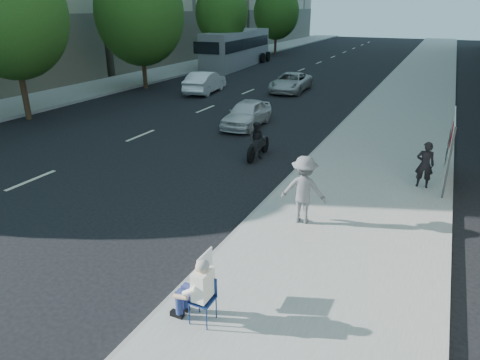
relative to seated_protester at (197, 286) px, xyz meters
The scene contains 16 objects.
ground 2.99m from the seated_protester, 143.26° to the left, with size 160.00×160.00×0.00m, color black.
near_sidewalk 21.79m from the seated_protester, 85.49° to the left, with size 5.00×120.00×0.15m, color gray.
far_sidewalk 28.89m from the seated_protester, 131.25° to the left, with size 4.50×120.00×0.15m, color gray.
tree_far_b 19.18m from the seated_protester, 148.73° to the left, with size 5.40×5.40×8.24m.
tree_far_c 25.72m from the seated_protester, 129.05° to the left, with size 6.00×6.00×8.47m.
tree_far_d 35.74m from the seated_protester, 116.76° to the left, with size 4.80×4.80×7.65m.
tree_far_e 48.58m from the seated_protester, 109.28° to the left, with size 5.40×5.40×7.89m.
seated_protester is the anchor object (origin of this frame).
jogger 4.56m from the seated_protester, 83.09° to the left, with size 1.19×0.68×1.84m, color slate.
pedestrian_woman 9.05m from the seated_protester, 68.75° to the left, with size 0.55×0.36×1.50m, color black.
protest_banner 10.06m from the seated_protester, 67.20° to the left, with size 0.08×3.06×2.20m.
white_sedan_near 14.19m from the seated_protester, 110.86° to the left, with size 1.52×3.77×1.28m, color silver.
white_sedan_mid 23.07m from the seated_protester, 119.31° to the left, with size 1.51×4.34×1.43m, color white.
white_sedan_far 23.80m from the seated_protester, 104.98° to the left, with size 2.08×4.52×1.26m, color #BEBEBE.
motorcycle 9.55m from the seated_protester, 106.60° to the left, with size 0.74×2.05×1.42m.
bus 36.79m from the seated_protester, 114.56° to the left, with size 3.42×12.21×3.30m.
Camera 1 is at (5.70, -7.14, 5.51)m, focal length 32.00 mm.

